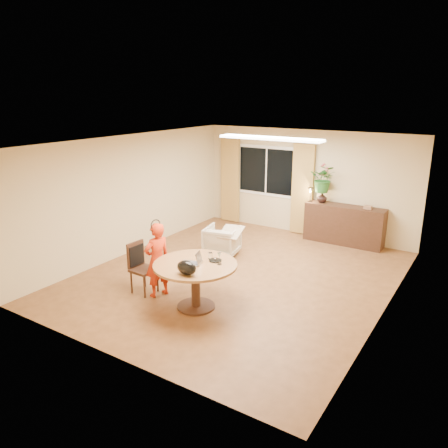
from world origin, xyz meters
name	(u,v)px	position (x,y,z in m)	size (l,w,h in m)	color
floor	(239,276)	(0.00, 0.00, 0.00)	(6.50, 6.50, 0.00)	brown
ceiling	(240,142)	(0.00, 0.00, 2.60)	(6.50, 6.50, 0.00)	white
wall_back	(306,183)	(0.00, 3.25, 1.30)	(5.50, 5.50, 0.00)	#D4B989
wall_left	(132,194)	(-2.75, 0.00, 1.30)	(6.50, 6.50, 0.00)	#D4B989
wall_right	(392,237)	(2.75, 0.00, 1.30)	(6.50, 6.50, 0.00)	#D4B989
window	(266,171)	(-1.10, 3.23, 1.50)	(1.70, 0.03, 1.30)	white
curtain_left	(230,181)	(-2.15, 3.15, 1.15)	(0.55, 0.08, 2.25)	olive
curtain_right	(302,190)	(-0.05, 3.15, 1.15)	(0.55, 0.08, 2.25)	olive
ceiling_panel	(270,138)	(0.00, 1.20, 2.57)	(2.20, 0.35, 0.05)	white
dining_table	(195,273)	(0.06, -1.49, 0.62)	(1.38, 1.38, 0.78)	brown
dining_chair	(144,268)	(-1.06, -1.52, 0.46)	(0.44, 0.40, 0.92)	#301D10
child	(157,260)	(-0.77, -1.48, 0.67)	(0.32, 0.49, 1.34)	red
laptop	(190,257)	(-0.01, -1.53, 0.89)	(0.33, 0.22, 0.22)	#B7B7BC
tumbler	(210,256)	(0.15, -1.18, 0.84)	(0.07, 0.07, 0.11)	white
wine_glass	(219,258)	(0.41, -1.30, 0.89)	(0.07, 0.07, 0.21)	white
pot_lid	(215,260)	(0.27, -1.22, 0.80)	(0.21, 0.21, 0.03)	white
handbag	(187,268)	(0.21, -1.92, 0.90)	(0.34, 0.20, 0.22)	black
armchair	(222,241)	(-0.91, 0.82, 0.32)	(0.69, 0.71, 0.65)	beige
throw	(231,228)	(-0.65, 0.78, 0.66)	(0.45, 0.55, 0.03)	beige
sideboard	(344,225)	(1.10, 3.01, 0.46)	(1.84, 0.45, 0.92)	#301D10
vase	(322,197)	(0.52, 3.01, 1.05)	(0.24, 0.24, 0.25)	black
bouquet	(324,179)	(0.53, 3.01, 1.50)	(0.59, 0.51, 0.66)	#276124
book_stack	(368,207)	(1.61, 3.01, 0.96)	(0.19, 0.14, 0.08)	brown
desk_lamp	(310,194)	(0.24, 2.96, 1.10)	(0.15, 0.15, 0.36)	black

